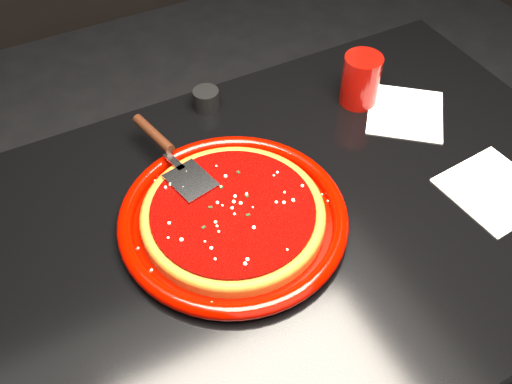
% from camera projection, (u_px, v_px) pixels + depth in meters
% --- Properties ---
extents(table, '(1.20, 0.80, 0.75)m').
position_uv_depth(table, '(286.00, 320.00, 1.28)').
color(table, black).
rests_on(table, floor).
extents(plate, '(0.42, 0.42, 0.03)m').
position_uv_depth(plate, '(233.00, 218.00, 0.98)').
color(plate, '#730400').
rests_on(plate, table).
extents(pizza_crust, '(0.33, 0.33, 0.02)m').
position_uv_depth(pizza_crust, '(233.00, 216.00, 0.98)').
color(pizza_crust, brown).
rests_on(pizza_crust, plate).
extents(pizza_crust_rim, '(0.33, 0.33, 0.02)m').
position_uv_depth(pizza_crust_rim, '(233.00, 213.00, 0.97)').
color(pizza_crust_rim, brown).
rests_on(pizza_crust_rim, plate).
extents(pizza_sauce, '(0.30, 0.30, 0.01)m').
position_uv_depth(pizza_sauce, '(233.00, 211.00, 0.97)').
color(pizza_sauce, '#6B0200').
rests_on(pizza_sauce, plate).
extents(parmesan_dusting, '(0.27, 0.27, 0.01)m').
position_uv_depth(parmesan_dusting, '(233.00, 208.00, 0.96)').
color(parmesan_dusting, '#F4EABC').
rests_on(parmesan_dusting, plate).
extents(basil_flecks, '(0.25, 0.25, 0.00)m').
position_uv_depth(basil_flecks, '(233.00, 208.00, 0.96)').
color(basil_flecks, black).
rests_on(basil_flecks, plate).
extents(pizza_server, '(0.14, 0.29, 0.02)m').
position_uv_depth(pizza_server, '(172.00, 154.00, 1.04)').
color(pizza_server, '#ADAFB4').
rests_on(pizza_server, plate).
extents(cup, '(0.08, 0.08, 0.11)m').
position_uv_depth(cup, '(361.00, 80.00, 1.17)').
color(cup, '#880804').
rests_on(cup, table).
extents(napkin_a, '(0.18, 0.18, 0.00)m').
position_uv_depth(napkin_a, '(494.00, 190.00, 1.04)').
color(napkin_a, white).
rests_on(napkin_a, table).
extents(napkin_b, '(0.22, 0.22, 0.00)m').
position_uv_depth(napkin_b, '(405.00, 112.00, 1.19)').
color(napkin_b, white).
rests_on(napkin_b, table).
extents(ramekin, '(0.07, 0.07, 0.04)m').
position_uv_depth(ramekin, '(206.00, 99.00, 1.19)').
color(ramekin, black).
rests_on(ramekin, table).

